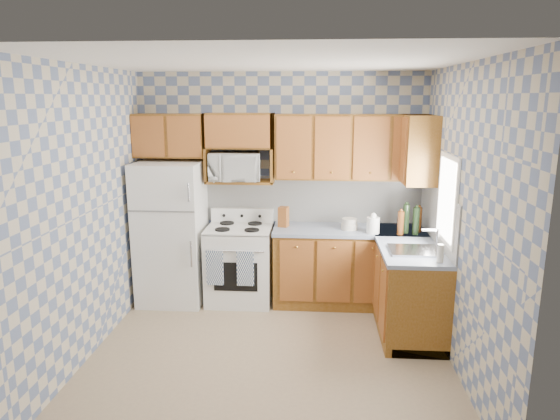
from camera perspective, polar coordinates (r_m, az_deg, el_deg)
The scene contains 30 objects.
floor at distance 4.98m, azimuth -1.23°, elevation -16.12°, with size 3.40×3.40×0.00m, color #8A735B.
back_wall at distance 6.05m, azimuth 0.10°, elevation 2.70°, with size 3.40×0.02×2.70m, color slate.
right_wall at distance 4.65m, azimuth 20.02°, elevation -1.14°, with size 0.02×3.20×2.70m, color slate.
backsplash_back at distance 6.06m, azimuth 3.87°, elevation 1.23°, with size 2.60×0.01×0.56m, color silver.
backsplash_right at distance 5.44m, azimuth 17.55°, elevation -0.67°, with size 0.01×1.60×0.56m, color silver.
refrigerator at distance 6.05m, azimuth -12.29°, elevation -2.55°, with size 0.75×0.70×1.68m, color white.
stove_body at distance 6.01m, azimuth -4.62°, elevation -6.27°, with size 0.76×0.65×0.90m, color white.
cooktop at distance 5.88m, azimuth -4.70°, elevation -2.08°, with size 0.76×0.65×0.03m, color silver.
backguard at distance 6.12m, azimuth -4.33°, elevation -0.56°, with size 0.76×0.08×0.17m, color white.
dish_towel_left at distance 5.71m, azimuth -7.46°, elevation -6.57°, with size 0.19×0.03×0.40m, color navy.
dish_towel_right at distance 5.65m, azimuth -3.99°, elevation -6.69°, with size 0.19×0.03×0.40m, color navy.
base_cabinets_back at distance 5.99m, azimuth 7.84°, elevation -6.53°, with size 1.75×0.60×0.88m, color #633A0D.
base_cabinets_right at distance 5.59m, azimuth 14.11°, elevation -8.22°, with size 0.60×1.60×0.88m, color #633A0D.
countertop_back at distance 5.85m, azimuth 7.98°, elevation -2.29°, with size 1.77×0.63×0.04m, color slate.
countertop_right at distance 5.45m, azimuth 14.32°, elevation -3.70°, with size 0.63×1.60×0.04m, color slate.
upper_cabinets_back at distance 5.82m, azimuth 8.18°, elevation 7.14°, with size 1.75×0.33×0.74m, color #633A0D.
upper_cabinets_fridge at distance 6.04m, azimuth -12.45°, elevation 8.32°, with size 0.82×0.33×0.50m, color #633A0D.
upper_cabinets_right at distance 5.73m, azimuth 15.45°, elevation 6.73°, with size 0.33×0.70×0.74m, color #633A0D.
microwave_shelf at distance 5.93m, azimuth -4.56°, elevation 3.28°, with size 0.80×0.33×0.03m, color #633A0D.
microwave at distance 5.89m, azimuth -5.20°, elevation 4.98°, with size 0.59×0.40×0.33m, color white.
sink at distance 5.11m, azimuth 15.07°, elevation -4.53°, with size 0.48×0.40×0.03m, color #B7B7BC.
window at distance 5.05m, azimuth 18.58°, elevation 1.18°, with size 0.02×0.66×0.86m, color white.
bottle_0 at distance 5.74m, azimuth 14.19°, elevation -0.96°, with size 0.07×0.07×0.33m, color black.
bottle_1 at distance 5.71m, azimuth 15.28°, elevation -1.22°, with size 0.07×0.07×0.31m, color black.
bottle_2 at distance 5.81m, azimuth 15.54°, elevation -1.09°, with size 0.07×0.07×0.28m, color #572C0F.
bottle_3 at distance 5.66m, azimuth 13.61°, elevation -1.46°, with size 0.07×0.07×0.26m, color #572C0F.
knife_block at distance 5.85m, azimuth 0.40°, elevation -0.78°, with size 0.11×0.11×0.24m, color brown.
electric_kettle at distance 5.67m, azimuth 10.58°, elevation -1.73°, with size 0.14×0.14×0.18m, color white.
food_containers at distance 5.80m, azimuth 7.93°, elevation -1.58°, with size 0.19×0.19×0.13m, color beige, non-canonical shape.
soap_bottle at distance 4.83m, azimuth 17.86°, elevation -4.74°, with size 0.06×0.06×0.17m, color beige.
Camera 1 is at (0.41, -4.35, 2.40)m, focal length 32.00 mm.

